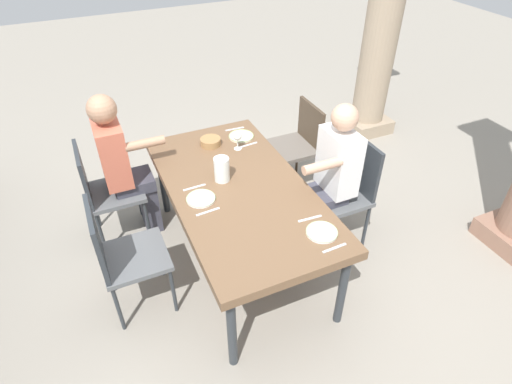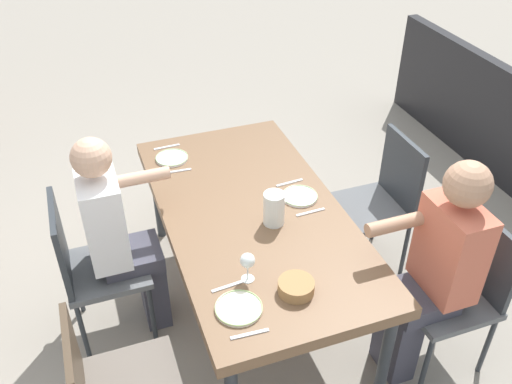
# 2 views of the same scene
# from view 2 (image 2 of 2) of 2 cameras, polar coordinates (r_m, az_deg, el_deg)

# --- Properties ---
(ground_plane) EXTENTS (16.00, 16.00, 0.00)m
(ground_plane) POSITION_cam_2_polar(r_m,az_deg,el_deg) (3.56, -0.31, -11.29)
(ground_plane) COLOR gray
(dining_table) EXTENTS (1.86, 0.96, 0.73)m
(dining_table) POSITION_cam_2_polar(r_m,az_deg,el_deg) (3.10, -0.35, -2.82)
(dining_table) COLOR brown
(dining_table) RESTS_ON ground
(chair_west_south) EXTENTS (0.44, 0.44, 0.90)m
(chair_west_south) POSITION_cam_2_polar(r_m,az_deg,el_deg) (3.13, 20.17, -8.98)
(chair_west_south) COLOR #5B5E61
(chair_west_south) RESTS_ON ground
(chair_mid_north) EXTENTS (0.44, 0.44, 0.93)m
(chair_mid_north) POSITION_cam_2_polar(r_m,az_deg,el_deg) (3.17, -16.71, -6.97)
(chair_mid_north) COLOR #5B5E61
(chair_mid_north) RESTS_ON ground
(chair_mid_south) EXTENTS (0.44, 0.44, 0.92)m
(chair_mid_south) POSITION_cam_2_polar(r_m,az_deg,el_deg) (3.60, 12.76, -0.47)
(chair_mid_south) COLOR #5B5E61
(chair_mid_south) RESTS_ON ground
(diner_woman_green) EXTENTS (0.35, 0.50, 1.30)m
(diner_woman_green) POSITION_cam_2_polar(r_m,az_deg,el_deg) (2.90, 17.84, -7.37)
(diner_woman_green) COLOR #3F3F4C
(diner_woman_green) RESTS_ON ground
(diner_man_white) EXTENTS (0.34, 0.49, 1.28)m
(diner_man_white) POSITION_cam_2_polar(r_m,az_deg,el_deg) (3.08, -13.81, -4.15)
(diner_man_white) COLOR #3F3F4C
(diner_man_white) RESTS_ON ground
(plate_0) EXTENTS (0.22, 0.22, 0.02)m
(plate_0) POSITION_cam_2_polar(r_m,az_deg,el_deg) (2.53, -1.79, -11.80)
(plate_0) COLOR silver
(plate_0) RESTS_ON dining_table
(wine_glass_0) EXTENTS (0.07, 0.07, 0.16)m
(wine_glass_0) POSITION_cam_2_polar(r_m,az_deg,el_deg) (2.59, -0.87, -7.12)
(wine_glass_0) COLOR white
(wine_glass_0) RESTS_ON dining_table
(fork_0) EXTENTS (0.03, 0.17, 0.01)m
(fork_0) POSITION_cam_2_polar(r_m,az_deg,el_deg) (2.44, -0.65, -14.35)
(fork_0) COLOR silver
(fork_0) RESTS_ON dining_table
(spoon_0) EXTENTS (0.03, 0.17, 0.01)m
(spoon_0) POSITION_cam_2_polar(r_m,az_deg,el_deg) (2.63, -2.82, -9.60)
(spoon_0) COLOR silver
(spoon_0) RESTS_ON dining_table
(plate_1) EXTENTS (0.21, 0.21, 0.02)m
(plate_1) POSITION_cam_2_polar(r_m,az_deg,el_deg) (3.17, 4.50, -0.42)
(plate_1) COLOR white
(plate_1) RESTS_ON dining_table
(fork_1) EXTENTS (0.02, 0.17, 0.01)m
(fork_1) POSITION_cam_2_polar(r_m,az_deg,el_deg) (3.06, 5.60, -2.07)
(fork_1) COLOR silver
(fork_1) RESTS_ON dining_table
(spoon_1) EXTENTS (0.03, 0.17, 0.01)m
(spoon_1) POSITION_cam_2_polar(r_m,az_deg,el_deg) (3.28, 3.46, 0.96)
(spoon_1) COLOR silver
(spoon_1) RESTS_ON dining_table
(plate_2) EXTENTS (0.20, 0.20, 0.02)m
(plate_2) POSITION_cam_2_polar(r_m,az_deg,el_deg) (3.53, -8.62, 3.48)
(plate_2) COLOR white
(plate_2) RESTS_ON dining_table
(fork_2) EXTENTS (0.03, 0.17, 0.01)m
(fork_2) POSITION_cam_2_polar(r_m,az_deg,el_deg) (3.41, -8.06, 2.14)
(fork_2) COLOR silver
(fork_2) RESTS_ON dining_table
(spoon_2) EXTENTS (0.02, 0.17, 0.01)m
(spoon_2) POSITION_cam_2_polar(r_m,az_deg,el_deg) (3.66, -9.13, 4.59)
(spoon_2) COLOR silver
(spoon_2) RESTS_ON dining_table
(water_pitcher) EXTENTS (0.11, 0.11, 0.19)m
(water_pitcher) POSITION_cam_2_polar(r_m,az_deg,el_deg) (2.94, 1.85, -1.86)
(water_pitcher) COLOR white
(water_pitcher) RESTS_ON dining_table
(bread_basket) EXTENTS (0.17, 0.17, 0.06)m
(bread_basket) POSITION_cam_2_polar(r_m,az_deg,el_deg) (2.60, 4.14, -9.67)
(bread_basket) COLOR #9E7547
(bread_basket) RESTS_ON dining_table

